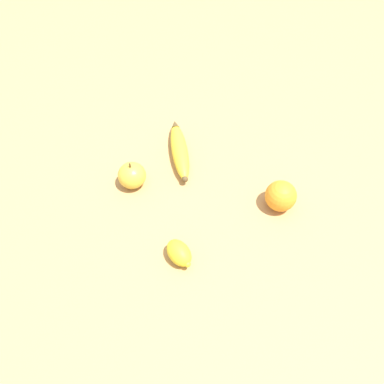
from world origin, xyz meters
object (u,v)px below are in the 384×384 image
orange (281,196)px  lemon (179,253)px  apple (132,175)px  banana (180,150)px

orange → lemon: (0.25, 0.13, -0.01)m
orange → apple: bearing=-13.6°
orange → lemon: orange is taller
orange → banana: bearing=-36.5°
orange → apple: size_ratio=0.98×
apple → lemon: apple is taller
banana → orange: 0.30m
orange → apple: 0.38m
lemon → orange: bearing=-152.1°
banana → apple: (0.12, 0.09, 0.01)m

